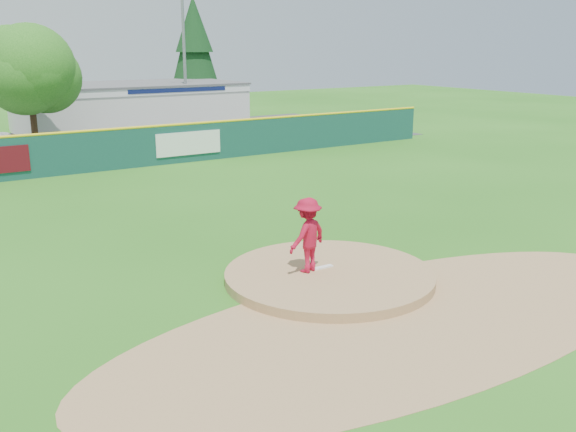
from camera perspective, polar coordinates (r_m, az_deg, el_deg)
ground at (r=17.00m, az=3.68°, el=-5.72°), size 120.00×120.00×0.00m
pitchers_mound at (r=17.00m, az=3.68°, el=-5.72°), size 5.50×5.50×0.50m
pitching_rubber at (r=17.13m, az=3.10°, el=-4.58°), size 0.60×0.15×0.04m
infield_dirt_arc at (r=14.88m, az=10.64°, el=-9.07°), size 15.40×15.40×0.01m
parking_lot at (r=41.29m, az=-19.28°, el=5.88°), size 44.00×16.00×0.02m
pitcher at (r=16.59m, az=1.74°, el=-1.70°), size 1.43×1.08×1.97m
van at (r=36.73m, az=-23.83°, el=5.61°), size 6.03×4.24×1.53m
pool_building_grp at (r=47.54m, az=-13.85°, el=9.41°), size 15.20×8.20×3.31m
fence_banners at (r=32.28m, az=-16.70°, el=5.50°), size 13.28×0.04×1.20m
outfield_fence at (r=32.54m, az=-15.55°, el=5.82°), size 40.00×0.14×2.07m
deciduous_tree at (r=38.50m, az=-22.07°, el=11.84°), size 5.60×5.60×7.36m
conifer_tree at (r=53.68m, az=-8.32°, el=14.43°), size 4.40×4.40×9.50m
light_pole_right at (r=45.65m, az=-9.22°, el=14.31°), size 1.75×0.25×10.00m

